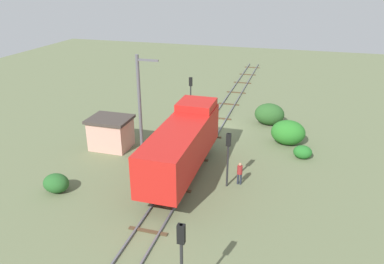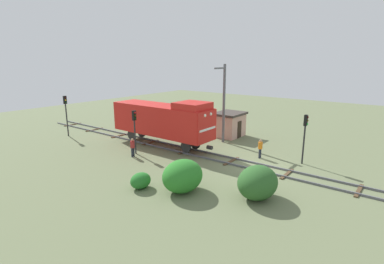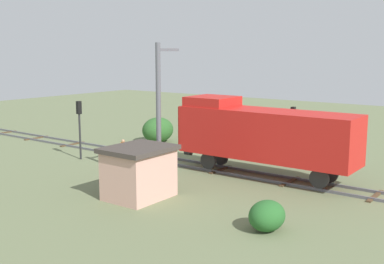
% 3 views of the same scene
% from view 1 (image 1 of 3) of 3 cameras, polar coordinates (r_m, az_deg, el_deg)
% --- Properties ---
extents(ground_plane, '(90.00, 90.00, 0.00)m').
position_cam_1_polar(ground_plane, '(37.06, 3.43, 0.76)').
color(ground_plane, '#66704C').
extents(railway_track, '(2.40, 58.46, 0.16)m').
position_cam_1_polar(railway_track, '(37.03, 3.44, 0.86)').
color(railway_track, '#595960').
rests_on(railway_track, ground).
extents(locomotive, '(2.90, 11.60, 4.60)m').
position_cam_1_polar(locomotive, '(26.83, -1.45, -1.67)').
color(locomotive, red).
rests_on(locomotive, railway_track).
extents(traffic_signal_near, '(0.32, 0.34, 4.17)m').
position_cam_1_polar(traffic_signal_near, '(39.20, -0.20, 6.53)').
color(traffic_signal_near, '#262628').
rests_on(traffic_signal_near, ground).
extents(traffic_signal_mid, '(0.32, 0.34, 4.05)m').
position_cam_1_polar(traffic_signal_mid, '(25.73, 5.54, -2.76)').
color(traffic_signal_mid, '#262628').
rests_on(traffic_signal_mid, ground).
extents(traffic_signal_far, '(0.32, 0.34, 4.60)m').
position_cam_1_polar(traffic_signal_far, '(16.41, -1.61, -17.92)').
color(traffic_signal_far, '#262628').
rests_on(traffic_signal_far, ground).
extents(worker_near_track, '(0.38, 0.38, 1.70)m').
position_cam_1_polar(worker_near_track, '(36.43, -0.54, 2.09)').
color(worker_near_track, '#262B38').
rests_on(worker_near_track, ground).
extents(worker_by_signal, '(0.38, 0.38, 1.70)m').
position_cam_1_polar(worker_by_signal, '(26.89, 7.28, -6.04)').
color(worker_by_signal, '#262B38').
rests_on(worker_by_signal, ground).
extents(catenary_mast, '(1.94, 0.28, 8.09)m').
position_cam_1_polar(catenary_mast, '(31.39, -7.91, 4.80)').
color(catenary_mast, '#595960').
rests_on(catenary_mast, ground).
extents(relay_hut, '(3.50, 2.90, 2.74)m').
position_cam_1_polar(relay_hut, '(32.87, -12.25, -0.08)').
color(relay_hut, '#D19E8C').
rests_on(relay_hut, ground).
extents(bush_near, '(1.50, 1.23, 1.09)m').
position_cam_1_polar(bush_near, '(31.87, 16.51, -2.94)').
color(bush_near, '#246D26').
rests_on(bush_near, ground).
extents(bush_mid, '(2.98, 2.44, 2.17)m').
position_cam_1_polar(bush_mid, '(34.01, 14.43, -0.07)').
color(bush_mid, '#297726').
rests_on(bush_mid, ground).
extents(bush_far, '(1.83, 1.49, 1.33)m').
position_cam_1_polar(bush_far, '(27.59, -20.00, -7.34)').
color(bush_far, '#255C26').
rests_on(bush_far, ground).
extents(bush_back, '(2.93, 2.39, 2.13)m').
position_cam_1_polar(bush_back, '(38.18, 11.71, 2.69)').
color(bush_back, '#2B5A26').
rests_on(bush_back, ground).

